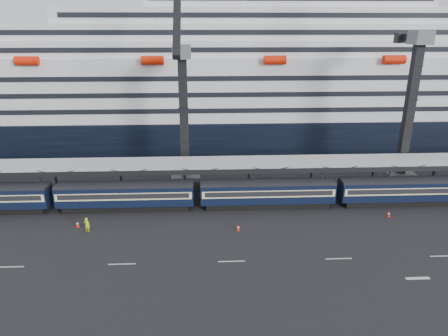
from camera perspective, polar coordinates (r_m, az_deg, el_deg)
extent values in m
plane|color=black|center=(51.35, 16.81, -9.86)|extent=(260.00, 260.00, 0.00)
cube|color=beige|center=(50.04, -28.27, -12.33)|extent=(3.00, 0.15, 0.02)
cube|color=beige|center=(46.18, -14.38, -13.15)|extent=(3.00, 0.15, 0.02)
cube|color=beige|center=(45.27, 1.07, -13.18)|extent=(3.00, 0.15, 0.02)
cube|color=beige|center=(47.47, 16.03, -12.34)|extent=(3.00, 0.15, 0.02)
cube|color=beige|center=(52.41, 28.81, -10.96)|extent=(3.00, 0.15, 0.02)
cube|color=beige|center=(47.10, 25.93, -13.98)|extent=(2.50, 0.40, 0.02)
cube|color=black|center=(58.42, -13.72, -5.35)|extent=(17.48, 2.40, 0.90)
cube|color=black|center=(57.70, -13.86, -3.72)|extent=(19.00, 2.80, 2.70)
cube|color=beige|center=(57.59, -13.88, -3.45)|extent=(18.62, 2.92, 1.05)
cube|color=black|center=(57.57, -13.89, -3.40)|extent=(17.86, 2.98, 0.70)
cube|color=black|center=(57.14, -13.98, -2.34)|extent=(19.00, 2.50, 0.35)
cube|color=black|center=(57.91, 6.16, -5.10)|extent=(17.48, 2.40, 0.90)
cube|color=black|center=(57.19, 6.22, -3.46)|extent=(19.00, 2.80, 2.70)
cube|color=beige|center=(57.08, 6.23, -3.18)|extent=(18.62, 2.92, 1.05)
cube|color=black|center=(57.06, 6.24, -3.13)|extent=(17.86, 2.98, 0.70)
cube|color=black|center=(56.63, 6.28, -2.06)|extent=(19.00, 2.50, 0.35)
cube|color=black|center=(63.99, 24.21, -4.34)|extent=(17.48, 2.40, 0.90)
cube|color=black|center=(63.34, 24.43, -2.85)|extent=(19.00, 2.80, 2.70)
cube|color=beige|center=(63.24, 24.47, -2.60)|extent=(18.62, 2.92, 1.05)
cube|color=black|center=(63.22, 24.48, -2.56)|extent=(17.86, 2.98, 0.70)
cube|color=black|center=(62.83, 24.62, -1.58)|extent=(19.00, 2.50, 0.35)
cube|color=#9EA0A6|center=(61.43, 13.18, 0.91)|extent=(130.00, 6.00, 0.25)
cube|color=black|center=(58.80, 13.91, -0.30)|extent=(130.00, 0.25, 0.70)
cube|color=black|center=(64.26, 12.46, 1.51)|extent=(130.00, 0.25, 0.70)
cube|color=black|center=(62.09, -24.62, -2.87)|extent=(0.25, 0.25, 5.40)
cube|color=black|center=(66.95, -22.93, -1.06)|extent=(0.25, 0.25, 5.40)
cube|color=black|center=(59.04, -15.59, -2.87)|extent=(0.25, 0.25, 5.40)
cube|color=black|center=(64.13, -14.54, -0.97)|extent=(0.25, 0.25, 5.40)
cube|color=black|center=(57.59, -5.84, -2.79)|extent=(0.25, 0.25, 5.40)
cube|color=black|center=(62.80, -5.58, -0.85)|extent=(0.25, 0.25, 5.40)
cube|color=black|center=(57.86, 4.10, -2.63)|extent=(0.25, 0.25, 5.40)
cube|color=black|center=(63.04, 3.53, -0.71)|extent=(0.25, 0.25, 5.40)
cube|color=black|center=(59.82, 13.67, -2.40)|extent=(0.25, 0.25, 5.40)
cube|color=black|center=(64.85, 12.36, -0.56)|extent=(0.25, 0.25, 5.40)
cube|color=black|center=(63.31, 22.41, -2.13)|extent=(0.25, 0.25, 5.40)
cube|color=black|center=(68.09, 20.52, -0.41)|extent=(0.25, 0.25, 5.40)
cube|color=black|center=(72.57, 27.81, -0.26)|extent=(0.25, 0.25, 5.40)
cube|color=black|center=(91.97, 7.90, 6.16)|extent=(200.00, 28.00, 7.00)
cube|color=silver|center=(90.27, 8.18, 12.04)|extent=(190.00, 26.88, 12.00)
cube|color=silver|center=(89.63, 8.42, 16.79)|extent=(160.00, 24.64, 3.00)
cube|color=black|center=(77.52, 10.16, 16.30)|extent=(153.60, 0.12, 0.90)
cube|color=silver|center=(89.55, 8.52, 18.71)|extent=(124.00, 21.84, 3.00)
cube|color=black|center=(78.79, 10.07, 18.54)|extent=(119.04, 0.12, 0.90)
cube|color=silver|center=(89.57, 8.62, 20.62)|extent=(90.00, 19.04, 3.00)
cube|color=black|center=(80.18, 9.98, 20.71)|extent=(86.40, 0.12, 0.90)
cube|color=silver|center=(89.68, 8.72, 22.54)|extent=(56.00, 16.24, 3.00)
cylinder|color=red|center=(80.58, -26.34, 13.55)|extent=(4.00, 1.60, 1.60)
cylinder|color=red|center=(74.78, -10.18, 14.89)|extent=(4.00, 1.60, 1.60)
cylinder|color=red|center=(75.23, 7.27, 15.06)|extent=(4.00, 1.60, 1.60)
cylinder|color=red|center=(81.82, 23.13, 14.06)|extent=(4.00, 1.60, 1.60)
cube|color=#4A4C51|center=(65.45, -5.44, -1.58)|extent=(4.50, 4.50, 2.00)
cube|color=black|center=(62.57, -5.73, 7.00)|extent=(1.30, 1.30, 18.00)
cube|color=#4A4C51|center=(61.20, -6.06, 16.17)|extent=(2.60, 3.20, 2.00)
cube|color=black|center=(63.71, -5.93, 16.31)|extent=(0.90, 5.04, 0.90)
cube|color=black|center=(66.24, -5.80, 16.26)|extent=(2.20, 1.60, 1.60)
cube|color=#4A4C51|center=(71.73, 23.68, -1.29)|extent=(4.50, 4.50, 2.00)
cube|color=black|center=(68.92, 24.92, 7.30)|extent=(1.30, 1.30, 20.00)
cube|color=#4A4C51|center=(67.80, 26.29, 16.38)|extent=(2.60, 3.20, 2.00)
cube|color=black|center=(70.29, 25.20, 16.58)|extent=(0.90, 5.60, 0.90)
cube|color=black|center=(72.81, 24.16, 16.60)|extent=(2.20, 1.60, 1.60)
imported|color=#D4FC0D|center=(53.57, -18.99, -7.65)|extent=(0.80, 0.63, 1.92)
cube|color=red|center=(55.59, -20.15, -7.86)|extent=(0.43, 0.43, 0.05)
cone|color=red|center=(55.40, -20.20, -7.46)|extent=(0.36, 0.36, 0.82)
cylinder|color=white|center=(55.40, -20.20, -7.46)|extent=(0.31, 0.31, 0.14)
cube|color=red|center=(51.43, 2.03, -8.87)|extent=(0.42, 0.42, 0.04)
cone|color=red|center=(51.23, 2.04, -8.46)|extent=(0.35, 0.35, 0.79)
cylinder|color=white|center=(51.23, 2.04, -8.46)|extent=(0.30, 0.30, 0.13)
cube|color=red|center=(59.30, 22.44, -6.41)|extent=(0.43, 0.43, 0.04)
cone|color=red|center=(59.13, 22.49, -6.04)|extent=(0.36, 0.36, 0.81)
cylinder|color=white|center=(59.13, 22.49, -6.04)|extent=(0.30, 0.30, 0.13)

